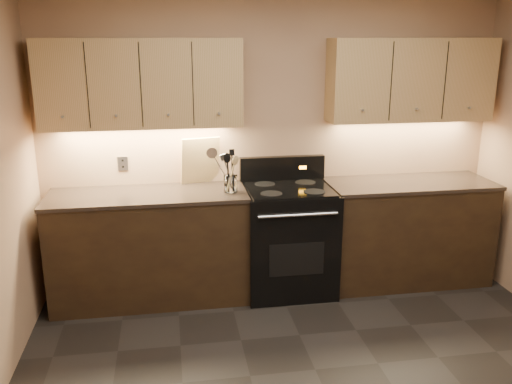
% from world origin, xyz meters
% --- Properties ---
extents(wall_back, '(4.00, 0.04, 2.60)m').
position_xyz_m(wall_back, '(0.00, 2.00, 1.30)').
color(wall_back, tan).
rests_on(wall_back, ground).
extents(counter_left, '(1.62, 0.62, 0.93)m').
position_xyz_m(counter_left, '(-1.10, 1.70, 0.47)').
color(counter_left, black).
rests_on(counter_left, ground).
extents(counter_right, '(1.46, 0.62, 0.93)m').
position_xyz_m(counter_right, '(1.18, 1.70, 0.47)').
color(counter_right, black).
rests_on(counter_right, ground).
extents(stove, '(0.76, 0.68, 1.14)m').
position_xyz_m(stove, '(0.08, 1.68, 0.48)').
color(stove, black).
rests_on(stove, ground).
extents(upper_cab_left, '(1.60, 0.30, 0.70)m').
position_xyz_m(upper_cab_left, '(-1.10, 1.85, 1.80)').
color(upper_cab_left, tan).
rests_on(upper_cab_left, wall_back).
extents(upper_cab_right, '(1.44, 0.30, 0.70)m').
position_xyz_m(upper_cab_right, '(1.18, 1.85, 1.80)').
color(upper_cab_right, tan).
rests_on(upper_cab_right, wall_back).
extents(outlet_plate, '(0.08, 0.01, 0.12)m').
position_xyz_m(outlet_plate, '(-1.30, 1.99, 1.12)').
color(outlet_plate, '#B2B5BA').
rests_on(outlet_plate, wall_back).
extents(utensil_crock, '(0.13, 0.13, 0.14)m').
position_xyz_m(utensil_crock, '(-0.42, 1.64, 0.99)').
color(utensil_crock, white).
rests_on(utensil_crock, counter_left).
extents(cutting_board, '(0.35, 0.18, 0.41)m').
position_xyz_m(cutting_board, '(-0.65, 1.94, 1.13)').
color(cutting_board, '#D7BA73').
rests_on(cutting_board, counter_left).
extents(wooden_spoon, '(0.14, 0.07, 0.30)m').
position_xyz_m(wooden_spoon, '(-0.45, 1.63, 1.09)').
color(wooden_spoon, '#D7BA73').
rests_on(wooden_spoon, utensil_crock).
extents(black_spoon, '(0.08, 0.13, 0.33)m').
position_xyz_m(black_spoon, '(-0.43, 1.65, 1.11)').
color(black_spoon, black).
rests_on(black_spoon, utensil_crock).
extents(black_turner, '(0.10, 0.13, 0.36)m').
position_xyz_m(black_turner, '(-0.40, 1.62, 1.12)').
color(black_turner, black).
rests_on(black_turner, utensil_crock).
extents(steel_spatula, '(0.19, 0.15, 0.36)m').
position_xyz_m(steel_spatula, '(-0.39, 1.65, 1.12)').
color(steel_spatula, silver).
rests_on(steel_spatula, utensil_crock).
extents(steel_skimmer, '(0.26, 0.11, 0.38)m').
position_xyz_m(steel_skimmer, '(-0.40, 1.64, 1.13)').
color(steel_skimmer, silver).
rests_on(steel_skimmer, utensil_crock).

